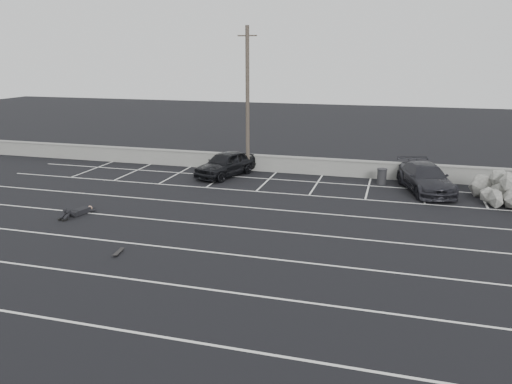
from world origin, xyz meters
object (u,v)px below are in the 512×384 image
(utility_pole, at_px, (248,101))
(trash_bin, at_px, (382,176))
(person, at_px, (82,209))
(car_right, at_px, (426,178))
(riprap_pile, at_px, (499,193))
(skateboard, at_px, (118,252))
(car_left, at_px, (225,164))

(utility_pole, relative_size, trash_bin, 9.85)
(utility_pole, distance_m, trash_bin, 9.40)
(person, bearing_deg, car_right, 40.08)
(riprap_pile, xyz_separation_m, skateboard, (-15.31, -11.69, -0.42))
(trash_bin, bearing_deg, riprap_pile, -18.98)
(trash_bin, xyz_separation_m, skateboard, (-9.31, -13.75, -0.41))
(person, relative_size, skateboard, 3.85)
(utility_pole, height_order, riprap_pile, utility_pole)
(car_left, height_order, utility_pole, utility_pole)
(car_right, relative_size, skateboard, 7.65)
(car_right, height_order, riprap_pile, car_right)
(riprap_pile, bearing_deg, utility_pole, 169.63)
(person, bearing_deg, riprap_pile, 32.84)
(car_right, bearing_deg, trash_bin, 140.46)
(utility_pole, xyz_separation_m, trash_bin, (8.42, -0.58, -4.13))
(car_left, distance_m, car_right, 11.92)
(utility_pole, bearing_deg, car_right, -8.31)
(car_right, bearing_deg, person, -168.11)
(person, height_order, skateboard, person)
(car_left, distance_m, person, 10.05)
(car_left, relative_size, car_right, 0.88)
(utility_pole, bearing_deg, person, -116.79)
(person, distance_m, skateboard, 5.88)
(car_right, bearing_deg, riprap_pile, -33.16)
(car_left, bearing_deg, skateboard, -69.69)
(person, bearing_deg, car_left, 77.13)
(car_left, xyz_separation_m, riprap_pile, (15.51, -1.44, -0.30))
(utility_pole, bearing_deg, car_left, -132.48)
(riprap_pile, distance_m, person, 21.10)
(trash_bin, height_order, person, trash_bin)
(car_left, height_order, person, car_left)
(car_left, xyz_separation_m, car_right, (11.91, -0.38, -0.02))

